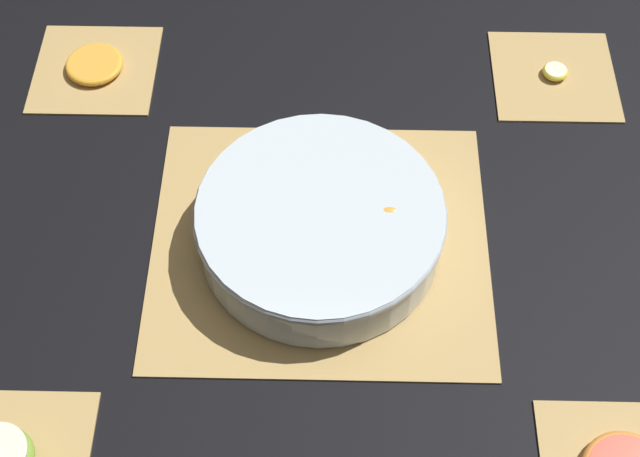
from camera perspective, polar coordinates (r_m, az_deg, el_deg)
ground_plane at (r=1.08m, az=-0.00°, el=-0.99°), size 6.00×6.00×0.00m
bamboo_mat_center at (r=1.07m, az=-0.00°, el=-0.90°), size 0.40×0.36×0.01m
coaster_mat_near_left at (r=1.29m, az=14.75°, el=9.47°), size 0.17×0.17×0.01m
coaster_mat_near_right at (r=1.29m, az=-14.18°, el=9.90°), size 0.17×0.17×0.01m
fruit_salad_bowl at (r=1.04m, az=-0.01°, el=0.34°), size 0.29×0.29×0.07m
orange_slice_whole at (r=1.29m, az=-14.25°, el=10.14°), size 0.08×0.08×0.01m
banana_coin_single at (r=1.28m, az=14.82°, el=9.70°), size 0.03×0.03×0.01m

